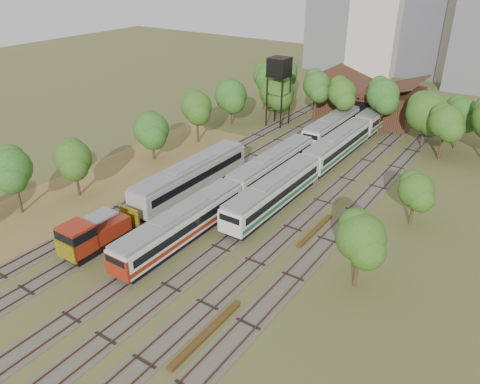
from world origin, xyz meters
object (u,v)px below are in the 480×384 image
Objects in this scene: railcar_red_set at (232,192)px; water_tower at (279,69)px; railcar_green_set at (338,146)px; shunter_locomotive at (92,235)px.

railcar_red_set is 30.50m from water_tower.
water_tower reaches higher than railcar_red_set.
railcar_green_set is 6.43× the size of shunter_locomotive.
shunter_locomotive is (-10.00, -34.62, -0.18)m from railcar_green_set.
shunter_locomotive is at bearing -106.11° from railcar_green_set.
railcar_green_set is 17.91m from water_tower.
water_tower is at bearing 151.02° from railcar_green_set.
railcar_green_set is 36.04m from shunter_locomotive.
shunter_locomotive is 0.73× the size of water_tower.
railcar_green_set is (4.00, 19.83, 0.08)m from railcar_red_set.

